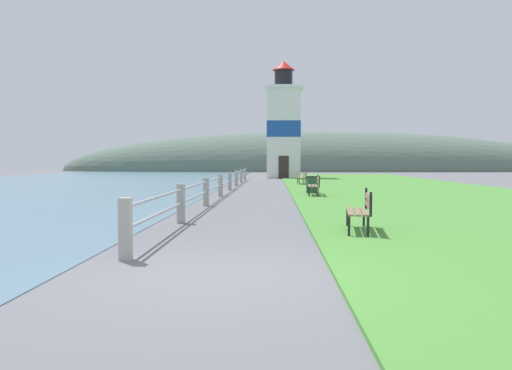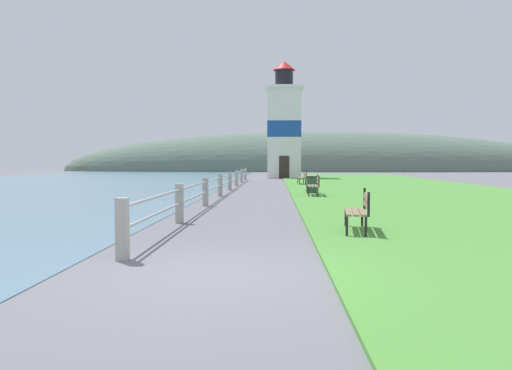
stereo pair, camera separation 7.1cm
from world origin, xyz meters
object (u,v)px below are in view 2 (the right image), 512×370
(park_bench_midway, at_px, (315,184))
(lighthouse, at_px, (284,127))
(trash_bin, at_px, (311,185))
(park_bench_near, at_px, (359,209))
(park_bench_far, at_px, (303,177))

(park_bench_midway, bearing_deg, lighthouse, -85.14)
(park_bench_midway, height_order, lighthouse, lighthouse)
(park_bench_midway, relative_size, trash_bin, 2.15)
(park_bench_near, xyz_separation_m, park_bench_midway, (-0.06, 11.07, 0.00))
(park_bench_far, distance_m, lighthouse, 13.78)
(park_bench_midway, distance_m, lighthouse, 24.10)
(park_bench_far, bearing_deg, park_bench_midway, 88.68)
(park_bench_near, bearing_deg, park_bench_far, -82.88)
(park_bench_midway, xyz_separation_m, lighthouse, (-0.91, 23.73, 4.07))
(park_bench_midway, distance_m, park_bench_far, 10.61)
(park_bench_near, xyz_separation_m, lighthouse, (-0.97, 34.80, 4.07))
(park_bench_near, relative_size, park_bench_far, 0.90)
(park_bench_midway, xyz_separation_m, trash_bin, (-0.02, 1.74, -0.11))
(lighthouse, bearing_deg, park_bench_midway, -87.82)
(park_bench_near, distance_m, park_bench_far, 21.68)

